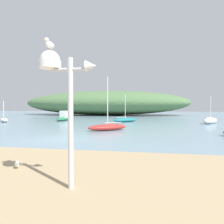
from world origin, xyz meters
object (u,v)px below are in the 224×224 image
(sailboat_west_reach, at_px, (108,127))
(seagull_upper_strand, at_px, (17,164))
(seagull_on_radar, at_px, (49,44))
(mast_structure, at_px, (58,76))
(motorboat_by_sandbar, at_px, (64,117))
(sailboat_outer_mooring, at_px, (210,121))
(sailboat_far_left, at_px, (125,120))
(sailboat_off_point, at_px, (4,120))

(sailboat_west_reach, distance_m, seagull_upper_strand, 10.74)
(seagull_on_radar, bearing_deg, sailboat_west_reach, 94.41)
(mast_structure, height_order, seagull_upper_strand, mast_structure)
(seagull_on_radar, bearing_deg, motorboat_by_sandbar, 112.63)
(sailboat_west_reach, bearing_deg, sailboat_outer_mooring, 36.84)
(motorboat_by_sandbar, relative_size, sailboat_west_reach, 0.72)
(sailboat_far_left, distance_m, seagull_upper_strand, 19.43)
(motorboat_by_sandbar, xyz_separation_m, sailboat_outer_mooring, (18.35, -1.64, -0.10))
(motorboat_by_sandbar, distance_m, sailboat_west_reach, 12.34)
(sailboat_west_reach, xyz_separation_m, sailboat_off_point, (-14.35, 5.99, -0.02))
(sailboat_outer_mooring, height_order, sailboat_off_point, sailboat_outer_mooring)
(sailboat_far_left, distance_m, sailboat_west_reach, 8.69)
(sailboat_far_left, bearing_deg, seagull_on_radar, -89.22)
(motorboat_by_sandbar, bearing_deg, sailboat_off_point, -151.67)
(seagull_on_radar, distance_m, sailboat_west_reach, 12.21)
(sailboat_west_reach, relative_size, seagull_upper_strand, 14.20)
(seagull_upper_strand, bearing_deg, sailboat_far_left, 86.14)
(seagull_on_radar, distance_m, sailboat_far_left, 20.68)
(motorboat_by_sandbar, bearing_deg, sailboat_outer_mooring, -5.10)
(motorboat_by_sandbar, distance_m, sailboat_off_point, 7.29)
(mast_structure, height_order, seagull_on_radar, seagull_on_radar)
(sailboat_far_left, xyz_separation_m, seagull_upper_strand, (-1.31, -19.38, 0.07))
(sailboat_west_reach, bearing_deg, seagull_upper_strand, -93.61)
(seagull_on_radar, relative_size, motorboat_by_sandbar, 0.11)
(mast_structure, bearing_deg, seagull_upper_strand, 149.74)
(mast_structure, distance_m, sailboat_far_left, 20.57)
(sailboat_off_point, bearing_deg, sailboat_outer_mooring, 4.20)
(seagull_upper_strand, bearing_deg, seagull_on_radar, -33.60)
(seagull_on_radar, xyz_separation_m, seagull_upper_strand, (-1.58, 1.05, -3.05))
(seagull_upper_strand, bearing_deg, sailboat_outer_mooring, 59.08)
(sailboat_outer_mooring, relative_size, seagull_upper_strand, 10.11)
(seagull_on_radar, distance_m, sailboat_off_point, 23.62)
(mast_structure, height_order, sailboat_outer_mooring, mast_structure)
(seagull_on_radar, distance_m, motorboat_by_sandbar, 23.17)
(sailboat_outer_mooring, relative_size, sailboat_off_point, 1.19)
(seagull_on_radar, xyz_separation_m, motorboat_by_sandbar, (-8.84, 21.21, -2.92))
(mast_structure, bearing_deg, sailboat_far_left, 91.31)
(motorboat_by_sandbar, height_order, sailboat_off_point, sailboat_off_point)
(seagull_on_radar, bearing_deg, sailboat_outer_mooring, 64.09)
(mast_structure, relative_size, sailboat_off_point, 1.16)
(motorboat_by_sandbar, bearing_deg, seagull_on_radar, -67.37)
(mast_structure, xyz_separation_m, seagull_on_radar, (-0.19, -0.02, 0.71))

